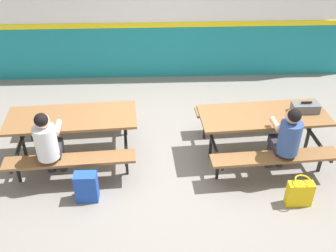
{
  "coord_description": "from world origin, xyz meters",
  "views": [
    {
      "loc": [
        -0.2,
        -4.9,
        3.85
      ],
      "look_at": [
        0.0,
        -0.0,
        0.55
      ],
      "focal_mm": 42.06,
      "sensor_mm": 36.0,
      "label": 1
    }
  ],
  "objects_px": {
    "student_nearer": "(48,142)",
    "backpack_dark": "(87,187)",
    "picnic_table_left": "(73,126)",
    "student_further": "(287,137)",
    "tote_bag_bright": "(300,193)",
    "picnic_table_right": "(262,123)",
    "toolbox_grey": "(305,108)"
  },
  "relations": [
    {
      "from": "toolbox_grey",
      "to": "student_nearer",
      "type": "bearing_deg",
      "value": -171.38
    },
    {
      "from": "student_further",
      "to": "student_nearer",
      "type": "bearing_deg",
      "value": 179.55
    },
    {
      "from": "picnic_table_right",
      "to": "tote_bag_bright",
      "type": "height_order",
      "value": "picnic_table_right"
    },
    {
      "from": "backpack_dark",
      "to": "picnic_table_left",
      "type": "bearing_deg",
      "value": 106.85
    },
    {
      "from": "student_further",
      "to": "backpack_dark",
      "type": "bearing_deg",
      "value": -172.67
    },
    {
      "from": "backpack_dark",
      "to": "student_further",
      "type": "bearing_deg",
      "value": 7.33
    },
    {
      "from": "picnic_table_left",
      "to": "toolbox_grey",
      "type": "relative_size",
      "value": 4.87
    },
    {
      "from": "student_nearer",
      "to": "toolbox_grey",
      "type": "xyz_separation_m",
      "value": [
        3.7,
        0.56,
        0.1
      ]
    },
    {
      "from": "student_further",
      "to": "tote_bag_bright",
      "type": "relative_size",
      "value": 2.81
    },
    {
      "from": "student_nearer",
      "to": "tote_bag_bright",
      "type": "xyz_separation_m",
      "value": [
        3.36,
        -0.59,
        -0.51
      ]
    },
    {
      "from": "student_nearer",
      "to": "tote_bag_bright",
      "type": "bearing_deg",
      "value": -9.94
    },
    {
      "from": "student_nearer",
      "to": "picnic_table_left",
      "type": "bearing_deg",
      "value": 68.22
    },
    {
      "from": "toolbox_grey",
      "to": "backpack_dark",
      "type": "relative_size",
      "value": 0.91
    },
    {
      "from": "picnic_table_left",
      "to": "student_further",
      "type": "bearing_deg",
      "value": -11.15
    },
    {
      "from": "student_nearer",
      "to": "backpack_dark",
      "type": "xyz_separation_m",
      "value": [
        0.52,
        -0.38,
        -0.49
      ]
    },
    {
      "from": "student_nearer",
      "to": "backpack_dark",
      "type": "bearing_deg",
      "value": -36.24
    },
    {
      "from": "student_nearer",
      "to": "tote_bag_bright",
      "type": "distance_m",
      "value": 3.45
    },
    {
      "from": "picnic_table_right",
      "to": "backpack_dark",
      "type": "distance_m",
      "value": 2.74
    },
    {
      "from": "student_nearer",
      "to": "student_further",
      "type": "height_order",
      "value": "same"
    },
    {
      "from": "student_further",
      "to": "toolbox_grey",
      "type": "distance_m",
      "value": 0.74
    },
    {
      "from": "picnic_table_left",
      "to": "backpack_dark",
      "type": "relative_size",
      "value": 4.43
    },
    {
      "from": "picnic_table_right",
      "to": "student_nearer",
      "type": "bearing_deg",
      "value": -170.41
    },
    {
      "from": "picnic_table_left",
      "to": "tote_bag_bright",
      "type": "relative_size",
      "value": 4.53
    },
    {
      "from": "toolbox_grey",
      "to": "student_further",
      "type": "bearing_deg",
      "value": -126.55
    },
    {
      "from": "toolbox_grey",
      "to": "backpack_dark",
      "type": "bearing_deg",
      "value": -163.55
    },
    {
      "from": "student_nearer",
      "to": "tote_bag_bright",
      "type": "relative_size",
      "value": 2.81
    },
    {
      "from": "toolbox_grey",
      "to": "tote_bag_bright",
      "type": "bearing_deg",
      "value": -106.46
    },
    {
      "from": "picnic_table_left",
      "to": "backpack_dark",
      "type": "bearing_deg",
      "value": -73.15
    },
    {
      "from": "picnic_table_left",
      "to": "student_nearer",
      "type": "relative_size",
      "value": 1.62
    },
    {
      "from": "picnic_table_right",
      "to": "tote_bag_bright",
      "type": "xyz_separation_m",
      "value": [
        0.28,
        -1.11,
        -0.38
      ]
    },
    {
      "from": "picnic_table_left",
      "to": "student_further",
      "type": "height_order",
      "value": "student_further"
    },
    {
      "from": "student_nearer",
      "to": "tote_bag_bright",
      "type": "height_order",
      "value": "student_nearer"
    }
  ]
}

